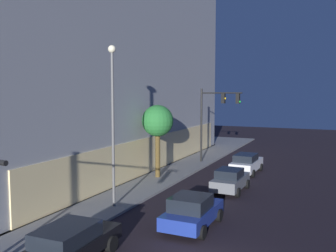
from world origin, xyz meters
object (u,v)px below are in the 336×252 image
object	(u,v)px
sidewalk_tree	(158,122)
car_white	(246,163)
street_lamp_sidewalk	(113,108)
car_grey	(230,180)
traffic_light_far_corner	(215,111)
car_blue	(192,211)
car_black	(70,243)
modern_building	(13,50)

from	to	relation	value
sidewalk_tree	car_white	distance (m)	8.45
street_lamp_sidewalk	car_grey	distance (m)	9.65
traffic_light_far_corner	car_blue	xyz separation A→B (m)	(-16.11, -3.88, -4.21)
car_black	car_blue	distance (m)	6.37
traffic_light_far_corner	car_white	distance (m)	6.04
car_blue	car_grey	xyz separation A→B (m)	(7.38, 0.06, -0.03)
car_black	car_blue	world-z (taller)	car_blue
car_black	car_grey	size ratio (longest dim) A/B	1.15
car_black	traffic_light_far_corner	bearing A→B (deg)	2.50
modern_building	sidewalk_tree	world-z (taller)	modern_building
modern_building	sidewalk_tree	size ratio (longest dim) A/B	6.09
modern_building	car_blue	bearing A→B (deg)	-114.93
modern_building	sidewalk_tree	distance (m)	18.53
modern_building	car_white	bearing A→B (deg)	-83.27
sidewalk_tree	car_blue	xyz separation A→B (m)	(-8.69, -6.20, -3.63)
sidewalk_tree	car_black	distance (m)	15.15
street_lamp_sidewalk	car_grey	world-z (taller)	street_lamp_sidewalk
car_black	car_grey	bearing A→B (deg)	-12.44
modern_building	car_white	distance (m)	25.33
car_blue	car_white	xyz separation A→B (m)	(13.59, 0.35, 0.01)
sidewalk_tree	car_black	world-z (taller)	sidewalk_tree
street_lamp_sidewalk	car_blue	bearing A→B (deg)	-100.36
traffic_light_far_corner	sidewalk_tree	xyz separation A→B (m)	(-7.42, 2.31, -0.57)
street_lamp_sidewalk	car_black	size ratio (longest dim) A/B	1.98
traffic_light_far_corner	car_grey	xyz separation A→B (m)	(-8.73, -3.83, -4.24)
car_blue	car_white	world-z (taller)	car_blue
car_grey	car_white	size ratio (longest dim) A/B	0.89
sidewalk_tree	car_grey	world-z (taller)	sidewalk_tree
car_black	car_grey	world-z (taller)	car_grey
car_blue	car_grey	bearing A→B (deg)	0.45
modern_building	car_grey	bearing A→B (deg)	-98.51
car_grey	car_blue	bearing A→B (deg)	-179.55
modern_building	sidewalk_tree	bearing A→B (deg)	-97.24
modern_building	car_black	distance (m)	28.20
street_lamp_sidewalk	traffic_light_far_corner	bearing A→B (deg)	-5.03
car_black	car_white	world-z (taller)	car_white
car_blue	car_white	distance (m)	13.60
modern_building	traffic_light_far_corner	world-z (taller)	modern_building
modern_building	car_black	bearing A→B (deg)	-128.93
modern_building	traffic_light_far_corner	size ratio (longest dim) A/B	4.93
car_blue	car_grey	world-z (taller)	car_blue
sidewalk_tree	car_white	xyz separation A→B (m)	(4.90, -5.84, -3.62)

